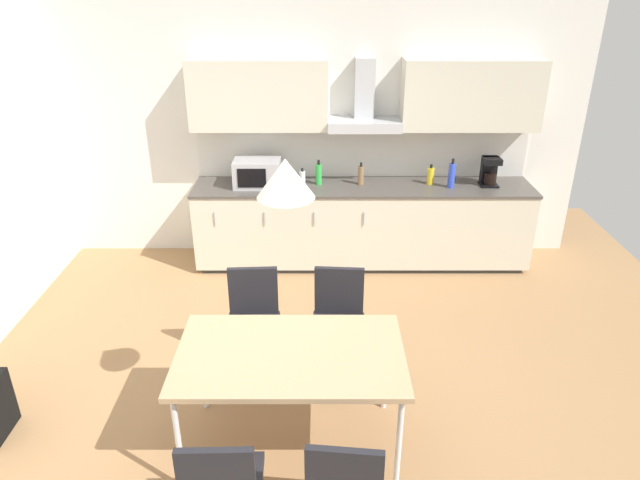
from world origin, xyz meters
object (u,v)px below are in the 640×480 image
bottle_white (305,178)px  chair_far_right (340,313)px  microwave (260,173)px  dining_table (292,359)px  bottle_brown (363,175)px  coffee_maker (492,171)px  bottle_blue (454,176)px  bottle_yellow (433,176)px  chair_far_left (256,313)px  pendant_lamp (288,178)px  bottle_green (321,174)px

bottle_white → chair_far_right: bearing=-80.4°
microwave → dining_table: size_ratio=0.34×
bottle_brown → chair_far_right: bearing=-98.4°
microwave → coffee_maker: (2.41, 0.03, 0.01)m
microwave → bottle_blue: bottle_blue is taller
bottle_blue → bottle_yellow: 0.23m
bottle_yellow → chair_far_left: (-1.67, -1.95, -0.44)m
chair_far_right → bottle_brown: bearing=81.6°
bottle_yellow → bottle_brown: size_ratio=0.90×
chair_far_left → pendant_lamp: (0.33, -0.81, 1.37)m
microwave → bottle_white: bearing=1.7°
microwave → bottle_brown: 1.07m
chair_far_left → microwave: bearing=94.1°
microwave → pendant_lamp: pendant_lamp is taller
bottle_yellow → chair_far_left: bottle_yellow is taller
microwave → chair_far_left: 1.97m
bottle_white → pendant_lamp: bearing=-90.1°
dining_table → chair_far_left: (-0.33, 0.81, -0.18)m
bottle_yellow → pendant_lamp: bearing=-115.9°
microwave → bottle_white: microwave is taller
chair_far_left → bottle_blue: bearing=44.8°
chair_far_left → pendant_lamp: size_ratio=2.72×
coffee_maker → microwave: bearing=-179.4°
bottle_yellow → chair_far_right: 2.25m
coffee_maker → chair_far_left: coffee_maker is taller
coffee_maker → bottle_green: 1.77m
bottle_yellow → pendant_lamp: size_ratio=0.66×
coffee_maker → pendant_lamp: bearing=-125.4°
dining_table → microwave: bearing=99.7°
bottle_blue → dining_table: 3.08m
bottle_green → bottle_brown: bearing=-0.6°
chair_far_left → bottle_white: bearing=80.3°
coffee_maker → bottle_brown: 1.33m
bottle_brown → bottle_white: (-0.61, -0.03, -0.02)m
microwave → dining_table: (0.46, -2.71, -0.31)m
coffee_maker → dining_table: size_ratio=0.21×
microwave → bottle_green: size_ratio=1.84×
bottle_yellow → bottle_green: bottle_green is taller
bottle_yellow → bottle_green: size_ratio=0.81×
chair_far_left → coffee_maker: bearing=40.3°
bottle_blue → pendant_lamp: bearing=-120.0°
bottle_white → chair_far_left: bottle_white is taller
bottle_green → bottle_blue: bearing=-4.2°
bottle_blue → pendant_lamp: (-1.54, -2.66, 0.88)m
coffee_maker → bottle_brown: coffee_maker is taller
coffee_maker → pendant_lamp: (-1.94, -2.74, 0.86)m
coffee_maker → chair_far_right: (-1.62, -1.93, -0.50)m
bottle_yellow → bottle_green: (-1.17, -0.01, 0.02)m
coffee_maker → bottle_green: size_ratio=1.15×
chair_far_right → chair_far_left: bearing=180.0°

